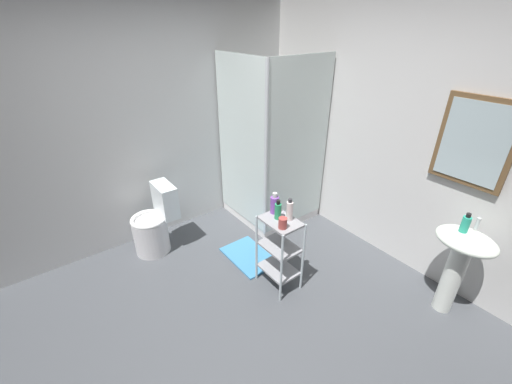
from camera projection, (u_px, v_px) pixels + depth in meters
ground_plane at (248, 328)px, 2.71m from camera, size 4.20×4.20×0.02m
wall_back at (403, 142)px, 3.09m from camera, size 4.20×0.14×2.50m
wall_left at (145, 130)px, 3.41m from camera, size 0.10×4.20×2.50m
shower_stall at (270, 185)px, 4.00m from camera, size 0.92×0.92×2.00m
pedestal_sink at (460, 257)px, 2.63m from camera, size 0.46×0.37×0.81m
sink_faucet at (477, 223)px, 2.56m from camera, size 0.03×0.03×0.10m
toilet at (155, 225)px, 3.50m from camera, size 0.37×0.49×0.76m
storage_cart at (279, 248)px, 2.96m from camera, size 0.38×0.28×0.74m
hand_soap_bottle at (465, 224)px, 2.51m from camera, size 0.06×0.06×0.17m
lotion_bottle_white at (290, 211)px, 2.78m from camera, size 0.06×0.06×0.21m
conditioner_bottle_purple at (275, 204)px, 2.89m from camera, size 0.08×0.08×0.20m
body_wash_bottle_green at (278, 211)px, 2.80m from camera, size 0.06×0.06×0.18m
rinse_cup at (283, 223)px, 2.69m from camera, size 0.07×0.07×0.10m
bath_mat at (249, 256)px, 3.51m from camera, size 0.60×0.40×0.02m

